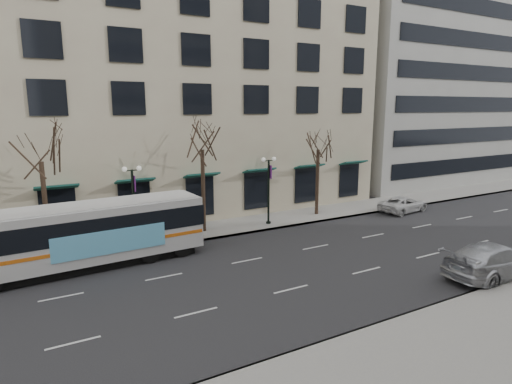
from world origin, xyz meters
TOP-DOWN VIEW (x-y plane):
  - ground at (0.00, 0.00)m, footprint 160.00×160.00m
  - sidewalk_far at (5.00, 9.00)m, footprint 80.00×4.00m
  - building_hotel at (-2.00, 21.00)m, footprint 40.00×20.00m
  - building_office at (32.00, 21.00)m, footprint 25.00×20.00m
  - tree_far_left at (-10.00, 8.80)m, footprint 3.60×3.60m
  - tree_far_mid at (0.00, 8.80)m, footprint 3.60×3.60m
  - tree_far_right at (10.00, 8.80)m, footprint 3.60×3.60m
  - lamp_post_left at (-4.99, 8.20)m, footprint 1.22×0.45m
  - lamp_post_right at (5.01, 8.20)m, footprint 1.22×0.45m
  - city_bus at (-8.27, 5.80)m, footprint 13.36×3.59m
  - silver_car at (10.27, -6.20)m, footprint 6.30×2.74m
  - white_pickup at (17.29, 6.20)m, footprint 4.98×2.74m

SIDE VIEW (x-z plane):
  - ground at x=0.00m, z-range 0.00..0.00m
  - sidewalk_far at x=5.00m, z-range 0.00..0.15m
  - white_pickup at x=17.29m, z-range 0.00..1.32m
  - silver_car at x=10.27m, z-range 0.00..1.80m
  - city_bus at x=-8.27m, z-range 0.17..3.75m
  - lamp_post_left at x=-4.99m, z-range 0.34..5.55m
  - lamp_post_right at x=5.01m, z-range 0.34..5.55m
  - tree_far_right at x=10.00m, z-range 2.39..10.45m
  - tree_far_left at x=-10.00m, z-range 2.53..10.87m
  - tree_far_mid at x=0.00m, z-range 2.63..11.18m
  - building_hotel at x=-2.00m, z-range 0.00..24.00m
  - building_office at x=32.00m, z-range 0.00..35.00m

